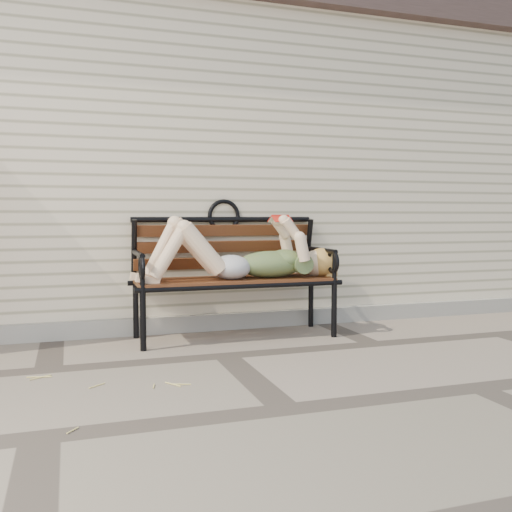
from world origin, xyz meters
name	(u,v)px	position (x,y,z in m)	size (l,w,h in m)	color
ground	(226,356)	(0.00, 0.00, 0.00)	(80.00, 80.00, 0.00)	#7C6D5F
house_wall	(161,179)	(0.00, 3.00, 1.50)	(8.00, 4.00, 3.00)	beige
house_roof	(160,42)	(0.00, 3.00, 3.15)	(8.30, 4.30, 0.30)	#4E3C38
foundation_strip	(198,323)	(0.00, 0.97, 0.07)	(8.00, 0.10, 0.15)	gray
garden_bench	(232,259)	(0.25, 0.72, 0.67)	(1.85, 0.74, 1.20)	black
reading_woman	(238,255)	(0.26, 0.57, 0.71)	(1.75, 0.40, 0.55)	#0A3047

